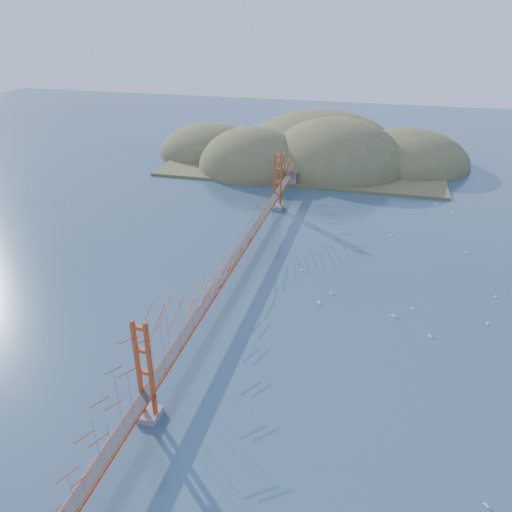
% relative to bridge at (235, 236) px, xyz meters
% --- Properties ---
extents(ground, '(320.00, 320.00, 0.00)m').
position_rel_bridge_xyz_m(ground, '(0.00, -0.18, -7.01)').
color(ground, '#334E66').
rests_on(ground, ground).
extents(bridge, '(2.20, 94.40, 12.00)m').
position_rel_bridge_xyz_m(bridge, '(0.00, 0.00, 0.00)').
color(bridge, gray).
rests_on(bridge, ground).
extents(far_headlands, '(84.00, 58.00, 25.00)m').
position_rel_bridge_xyz_m(far_headlands, '(2.21, 68.33, -7.01)').
color(far_headlands, olive).
rests_on(far_headlands, ground).
extents(sailboat_16, '(0.62, 0.62, 0.65)m').
position_rel_bridge_xyz_m(sailboat_16, '(14.87, -1.11, -6.86)').
color(sailboat_16, white).
rests_on(sailboat_16, ground).
extents(sailboat_0, '(0.64, 0.65, 0.73)m').
position_rel_bridge_xyz_m(sailboat_0, '(13.50, -4.13, -6.85)').
color(sailboat_0, white).
rests_on(sailboat_0, ground).
extents(sailboat_9, '(0.59, 0.59, 0.62)m').
position_rel_bridge_xyz_m(sailboat_9, '(37.86, 3.73, -6.87)').
color(sailboat_9, white).
rests_on(sailboat_9, ground).
extents(sailboat_7, '(0.55, 0.55, 0.62)m').
position_rel_bridge_xyz_m(sailboat_7, '(22.86, 21.62, -6.87)').
color(sailboat_7, white).
rests_on(sailboat_7, ground).
extents(sailboat_2, '(0.58, 0.58, 0.63)m').
position_rel_bridge_xyz_m(sailboat_2, '(26.31, -2.45, -6.86)').
color(sailboat_2, white).
rests_on(sailboat_2, ground).
extents(sailboat_8, '(0.56, 0.56, 0.59)m').
position_rel_bridge_xyz_m(sailboat_8, '(35.41, 17.86, -6.87)').
color(sailboat_8, white).
rests_on(sailboat_8, ground).
extents(sailboat_4, '(0.58, 0.58, 0.64)m').
position_rel_bridge_xyz_m(sailboat_4, '(35.75, -3.78, -6.86)').
color(sailboat_4, white).
rests_on(sailboat_4, ground).
extents(sailboat_17, '(0.49, 0.45, 0.56)m').
position_rel_bridge_xyz_m(sailboat_17, '(42.44, 33.34, -6.87)').
color(sailboat_17, white).
rests_on(sailboat_17, ground).
extents(sailboat_15, '(0.55, 0.61, 0.69)m').
position_rel_bridge_xyz_m(sailboat_15, '(31.76, 39.90, -6.86)').
color(sailboat_15, white).
rests_on(sailboat_15, ground).
extents(sailboat_12, '(0.56, 0.51, 0.63)m').
position_rel_bridge_xyz_m(sailboat_12, '(10.88, 35.07, -6.86)').
color(sailboat_12, white).
rests_on(sailboat_12, ground).
extents(sailboat_1, '(0.59, 0.59, 0.63)m').
position_rel_bridge_xyz_m(sailboat_1, '(28.28, -8.46, -6.86)').
color(sailboat_1, white).
rests_on(sailboat_1, ground).
extents(sailboat_3, '(0.50, 0.47, 0.57)m').
position_rel_bridge_xyz_m(sailboat_3, '(9.48, 4.71, -6.87)').
color(sailboat_3, white).
rests_on(sailboat_3, ground).
extents(sailboat_6, '(0.56, 0.56, 0.59)m').
position_rel_bridge_xyz_m(sailboat_6, '(31.67, -32.34, -6.87)').
color(sailboat_6, white).
rests_on(sailboat_6, ground).
extents(sailboat_extra_0, '(0.69, 0.69, 0.72)m').
position_rel_bridge_xyz_m(sailboat_extra_0, '(23.73, -5.01, -6.85)').
color(sailboat_extra_0, white).
rests_on(sailboat_extra_0, ground).
extents(sailboat_extra_1, '(0.68, 0.68, 0.72)m').
position_rel_bridge_xyz_m(sailboat_extra_1, '(34.73, 36.10, -6.85)').
color(sailboat_extra_1, white).
rests_on(sailboat_extra_1, ground).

